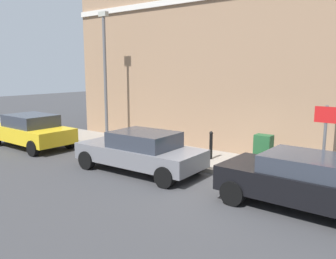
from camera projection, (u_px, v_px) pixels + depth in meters
ground at (233, 186)px, 10.21m from camera, size 80.00×80.00×0.00m
sidewalk at (130, 146)px, 15.28m from camera, size 2.54×30.00×0.15m
corner_building at (223, 49)px, 17.39m from camera, size 7.57×12.38×8.84m
car_black at (304, 180)px, 8.43m from camera, size 2.03×4.07×1.37m
car_grey at (141, 151)px, 11.54m from camera, size 2.02×4.47×1.38m
car_yellow at (31, 130)px, 15.25m from camera, size 2.02×4.22×1.46m
utility_cabinet at (263, 153)px, 11.37m from camera, size 0.46×0.61×1.15m
bollard_near_cabinet at (211, 144)px, 12.65m from camera, size 0.14×0.14×1.04m
street_sign at (325, 134)px, 9.39m from camera, size 0.08×0.60×2.30m
lamppost at (105, 72)px, 15.34m from camera, size 0.20×0.44×5.72m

